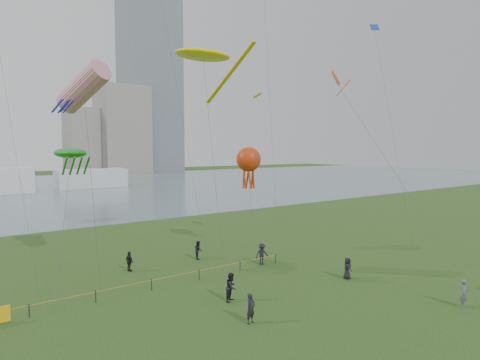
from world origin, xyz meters
TOP-DOWN VIEW (x-y plane):
  - ground_plane at (0.00, 0.00)m, footprint 400.00×400.00m
  - lake at (0.00, 100.00)m, footprint 400.00×120.00m
  - tower at (62.00, 168.00)m, footprint 24.00×24.00m
  - building_mid at (46.00, 162.00)m, footprint 20.00×20.00m
  - building_low at (32.00, 168.00)m, footprint 16.00×18.00m
  - pavilion_right at (14.00, 98.00)m, footprint 18.00×7.00m
  - fence at (-12.05, 12.82)m, footprint 24.07×0.07m
  - kite_flyer at (9.21, -2.13)m, footprint 0.79×0.65m
  - spectator_a at (-2.40, 7.71)m, footprint 1.19×1.12m
  - spectator_b at (4.79, 13.22)m, footprint 1.35×0.95m
  - spectator_c at (-5.54, 18.26)m, footprint 0.61×1.06m
  - spectator_d at (7.75, 6.11)m, footprint 0.88×0.62m
  - spectator_f at (-3.49, 4.15)m, footprint 0.73×0.56m
  - spectator_g at (1.10, 18.15)m, footprint 0.91×1.01m
  - kite_stingray at (1.85, 18.21)m, footprint 5.56×10.21m
  - kite_windsock at (-9.15, 17.18)m, footprint 4.22×5.06m
  - kite_creature at (-9.37, 20.86)m, footprint 4.38×10.52m
  - kite_octopus at (6.55, 17.52)m, footprint 4.79×6.67m
  - kite_delta at (11.44, 10.05)m, footprint 4.46×16.09m

SIDE VIEW (x-z plane):
  - ground_plane at x=0.00m, z-range 0.00..0.00m
  - lake at x=0.00m, z-range -0.02..0.06m
  - fence at x=-12.05m, z-range 0.03..1.08m
  - spectator_c at x=-5.54m, z-range 0.00..1.69m
  - spectator_d at x=7.75m, z-range 0.00..1.71m
  - spectator_g at x=1.10m, z-range 0.00..1.71m
  - spectator_f at x=-3.49m, z-range 0.00..1.79m
  - kite_flyer at x=9.21m, z-range 0.00..1.85m
  - spectator_b at x=4.79m, z-range 0.00..1.90m
  - spectator_a at x=-2.40m, z-range 0.00..1.94m
  - pavilion_right at x=14.00m, z-range 0.00..5.00m
  - kite_octopus at x=6.55m, z-range 3.98..14.52m
  - kite_creature at x=-9.37m, z-range 4.75..15.16m
  - building_low at x=32.00m, z-range 0.00..28.00m
  - kite_windsock at x=-9.15m, z-range 6.49..23.25m
  - kite_delta at x=11.44m, z-range 7.08..24.53m
  - kite_stingray at x=1.85m, z-range 9.19..28.56m
  - building_mid at x=46.00m, z-range 0.00..38.00m
  - tower at x=62.00m, z-range 0.00..120.00m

